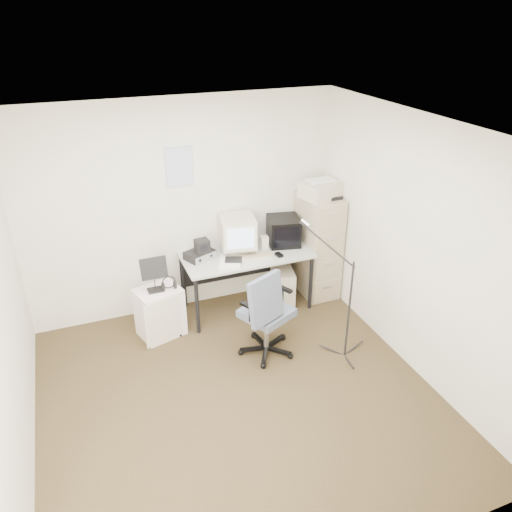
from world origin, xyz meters
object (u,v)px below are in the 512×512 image
object	(u,v)px
office_chair	(267,311)
side_cart	(160,312)
filing_cabinet	(318,246)
desk	(247,281)

from	to	relation	value
office_chair	side_cart	xyz separation A→B (m)	(-0.97, 0.74, -0.23)
filing_cabinet	desk	size ratio (longest dim) A/B	0.87
office_chair	filing_cabinet	bearing A→B (deg)	15.60
desk	office_chair	bearing A→B (deg)	-97.65
filing_cabinet	office_chair	xyz separation A→B (m)	(-1.07, -0.94, -0.14)
filing_cabinet	office_chair	world-z (taller)	filing_cabinet
filing_cabinet	desk	xyz separation A→B (m)	(-0.95, -0.03, -0.29)
filing_cabinet	office_chair	size ratio (longest dim) A/B	1.26
desk	side_cart	bearing A→B (deg)	-171.31
desk	side_cart	xyz separation A→B (m)	(-1.09, -0.17, -0.08)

